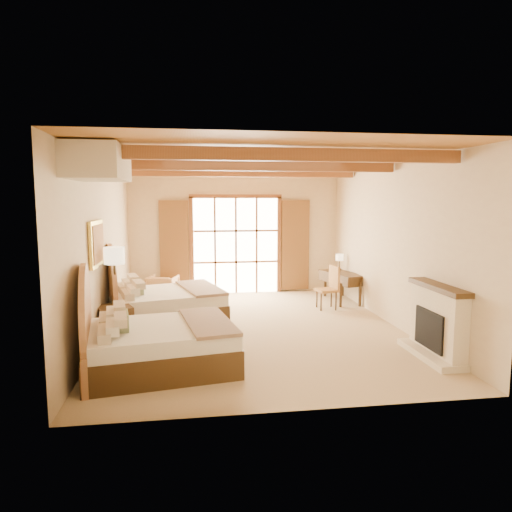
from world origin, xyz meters
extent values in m
plane|color=#CBB28A|center=(0.00, 0.00, 0.00)|extent=(7.00, 7.00, 0.00)
plane|color=beige|center=(0.00, 3.50, 1.60)|extent=(5.50, 0.00, 5.50)
plane|color=beige|center=(-2.75, 0.00, 1.60)|extent=(0.00, 7.00, 7.00)
plane|color=beige|center=(2.75, 0.00, 1.60)|extent=(0.00, 7.00, 7.00)
plane|color=#AD7633|center=(0.00, 0.00, 3.20)|extent=(7.00, 7.00, 0.00)
cube|color=white|center=(0.00, 3.46, 1.25)|extent=(2.20, 0.02, 2.50)
cube|color=brown|center=(-1.60, 3.43, 1.25)|extent=(0.75, 0.06, 2.40)
cube|color=brown|center=(1.60, 3.43, 1.25)|extent=(0.75, 0.06, 2.40)
cube|color=#F0E6BF|center=(2.62, -2.00, 0.55)|extent=(0.25, 1.30, 1.10)
cube|color=black|center=(2.55, -2.00, 0.45)|extent=(0.18, 0.80, 0.60)
cube|color=#F0E6BF|center=(2.53, -2.00, 0.05)|extent=(0.45, 1.40, 0.10)
cube|color=#3F2912|center=(2.61, -2.00, 1.12)|extent=(0.30, 1.40, 0.08)
cube|color=#DEC84E|center=(-2.71, -0.75, 1.75)|extent=(0.05, 0.95, 0.75)
cube|color=#B66930|center=(-2.68, -0.75, 1.75)|extent=(0.02, 0.82, 0.62)
cube|color=beige|center=(-2.40, -2.00, 2.95)|extent=(0.70, 1.40, 0.45)
cube|color=#3F2912|center=(-1.66, -1.89, 0.21)|extent=(2.34, 1.92, 0.41)
cube|color=white|center=(-1.66, -1.89, 0.53)|extent=(2.30, 1.88, 0.23)
cube|color=gray|center=(-0.94, -1.89, 0.65)|extent=(0.89, 1.71, 0.05)
cube|color=gray|center=(-2.15, -1.89, 0.76)|extent=(0.19, 0.45, 0.25)
cube|color=#3F2912|center=(-1.71, 0.61, 0.21)|extent=(2.52, 2.15, 0.42)
cube|color=white|center=(-1.71, 0.61, 0.54)|extent=(2.47, 2.11, 0.23)
cube|color=gray|center=(-0.98, 0.61, 0.67)|extent=(1.06, 1.79, 0.05)
cube|color=gray|center=(-2.22, 0.61, 0.78)|extent=(0.24, 0.46, 0.25)
cube|color=#3F2912|center=(-2.50, -0.57, 0.33)|extent=(0.70, 0.70, 0.65)
cylinder|color=#382D1B|center=(-2.50, -0.37, 0.01)|extent=(0.23, 0.23, 0.03)
cylinder|color=#382D1B|center=(-2.50, -0.37, 0.73)|extent=(0.04, 0.04, 1.41)
cylinder|color=beige|center=(-2.50, -0.37, 1.50)|extent=(0.35, 0.35, 0.29)
imported|color=tan|center=(-1.88, 2.73, 0.31)|extent=(0.82, 0.83, 0.63)
cube|color=#AD6C49|center=(-0.89, 2.37, 0.20)|extent=(0.70, 0.70, 0.41)
cube|color=#3F2912|center=(2.45, 2.06, 0.68)|extent=(0.89, 1.41, 0.05)
cube|color=#3F2912|center=(2.45, 2.06, 0.56)|extent=(0.86, 1.37, 0.21)
cube|color=#A8723C|center=(1.84, 1.33, 0.43)|extent=(0.50, 0.50, 0.06)
cube|color=#A8723C|center=(2.03, 1.33, 0.72)|extent=(0.13, 0.43, 0.53)
cylinder|color=#382D1B|center=(2.55, 2.56, 0.71)|extent=(0.12, 0.12, 0.02)
cylinder|color=#382D1B|center=(2.55, 2.56, 0.85)|extent=(0.02, 0.02, 0.27)
cylinder|color=beige|center=(2.55, 2.56, 1.02)|extent=(0.19, 0.19, 0.16)
camera|label=1|loc=(-1.19, -8.46, 2.46)|focal=32.00mm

